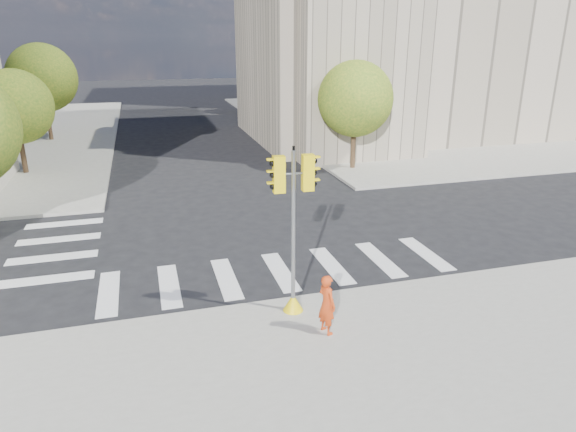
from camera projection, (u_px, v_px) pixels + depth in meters
The scene contains 12 objects.
ground at pixel (269, 249), 18.78m from camera, with size 160.00×160.00×0.00m, color black.
sidewalk_far_right at pixel (410, 119), 47.54m from camera, with size 28.00×40.00×0.15m, color gray.
civic_building at pixel (410, 37), 37.76m from camera, with size 26.00×16.00×19.39m.
tree_lw_mid at pixel (15, 107), 27.49m from camera, with size 4.00×4.00×5.77m.
tree_lw_far at pixel (42, 78), 36.30m from camera, with size 4.80×4.80×6.95m.
tree_re_near at pixel (355, 99), 28.46m from camera, with size 4.20×4.20×6.16m.
tree_re_mid at pixel (294, 77), 39.23m from camera, with size 4.60×4.60×6.66m.
tree_re_far at pixel (259, 73), 50.27m from camera, with size 4.00×4.00×5.88m.
lamp_near at pixel (338, 83), 32.04m from camera, with size 0.35×0.18×8.11m.
lamp_far at pixel (279, 69), 44.73m from camera, with size 0.35×0.18×8.11m.
traffic_signal at pixel (293, 245), 13.63m from camera, with size 1.07×0.56×4.63m.
photographer at pixel (327, 304), 12.97m from camera, with size 0.59×0.38×1.61m, color #C03A12.
Camera 1 is at (-4.10, -16.84, 7.37)m, focal length 32.00 mm.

